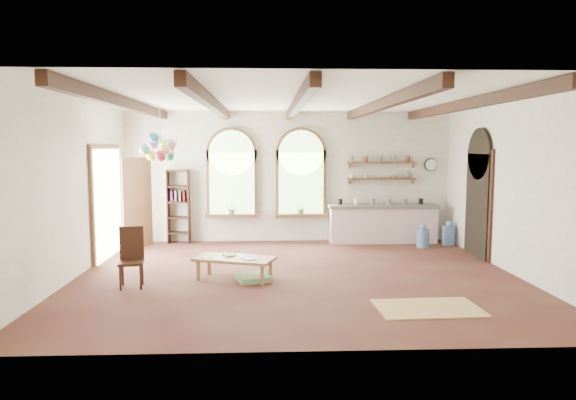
{
  "coord_description": "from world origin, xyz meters",
  "views": [
    {
      "loc": [
        -0.55,
        -9.19,
        2.36
      ],
      "look_at": [
        -0.14,
        0.6,
        1.33
      ],
      "focal_mm": 32.0,
      "sensor_mm": 36.0,
      "label": 1
    }
  ],
  "objects": [
    {
      "name": "balloon_cluster",
      "position": [
        -2.7,
        1.37,
        2.33
      ],
      "size": [
        0.77,
        0.85,
        1.14
      ],
      "color": "silver",
      "rests_on": "floor"
    },
    {
      "name": "water_jug_b",
      "position": [
        3.82,
        2.79,
        0.25
      ],
      "size": [
        0.3,
        0.3,
        0.59
      ],
      "color": "#527BB0",
      "rests_on": "floor"
    },
    {
      "name": "shelf_vase",
      "position": [
        2.95,
        3.38,
        1.67
      ],
      "size": [
        0.18,
        0.18,
        0.19
      ],
      "primitive_type": "imported",
      "color": "slate",
      "rests_on": "wall_shelf_lower"
    },
    {
      "name": "shelf_cup_a",
      "position": [
        1.55,
        3.38,
        1.62
      ],
      "size": [
        0.12,
        0.1,
        0.1
      ],
      "primitive_type": "imported",
      "color": "white",
      "rests_on": "wall_shelf_lower"
    },
    {
      "name": "coffee_table",
      "position": [
        -1.13,
        -0.23,
        0.35
      ],
      "size": [
        1.52,
        1.05,
        0.4
      ],
      "color": "tan",
      "rests_on": "floor"
    },
    {
      "name": "water_jug_a",
      "position": [
        3.1,
        2.5,
        0.24
      ],
      "size": [
        0.28,
        0.28,
        0.55
      ],
      "color": "#527BB0",
      "rests_on": "floor"
    },
    {
      "name": "potted_plant_right",
      "position": [
        0.3,
        3.32,
        0.85
      ],
      "size": [
        0.27,
        0.23,
        0.3
      ],
      "primitive_type": "imported",
      "color": "#598C4C",
      "rests_on": "window_right"
    },
    {
      "name": "right_doorway",
      "position": [
        3.95,
        1.5,
        1.1
      ],
      "size": [
        0.1,
        1.3,
        2.4
      ],
      "primitive_type": "cube",
      "color": "black",
      "rests_on": "floor"
    },
    {
      "name": "wall_shelf_upper",
      "position": [
        2.3,
        3.38,
        1.95
      ],
      "size": [
        1.7,
        0.24,
        0.04
      ],
      "primitive_type": "cube",
      "color": "brown",
      "rests_on": "wall_back"
    },
    {
      "name": "tablet",
      "position": [
        -0.88,
        -0.38,
        0.4
      ],
      "size": [
        0.29,
        0.32,
        0.01
      ],
      "primitive_type": "cube",
      "rotation": [
        0.0,
        0.0,
        0.51
      ],
      "color": "black",
      "rests_on": "coffee_table"
    },
    {
      "name": "shelf_bowl_b",
      "position": [
        2.6,
        3.38,
        1.6
      ],
      "size": [
        0.2,
        0.2,
        0.06
      ],
      "primitive_type": "imported",
      "color": "#8C664C",
      "rests_on": "wall_shelf_lower"
    },
    {
      "name": "window_left",
      "position": [
        -1.4,
        3.43,
        1.63
      ],
      "size": [
        1.3,
        0.28,
        2.2
      ],
      "color": "brown",
      "rests_on": "floor"
    },
    {
      "name": "wall_shelf_lower",
      "position": [
        2.3,
        3.38,
        1.55
      ],
      "size": [
        1.7,
        0.24,
        0.04
      ],
      "primitive_type": "cube",
      "color": "brown",
      "rests_on": "wall_back"
    },
    {
      "name": "floor_cushion",
      "position": [
        -0.8,
        -0.3,
        0.05
      ],
      "size": [
        0.69,
        0.69,
        0.1
      ],
      "primitive_type": "cube",
      "rotation": [
        0.0,
        0.0,
        0.31
      ],
      "color": "#789D6C",
      "rests_on": "floor"
    },
    {
      "name": "ceiling_beams",
      "position": [
        0.0,
        0.0,
        3.1
      ],
      "size": [
        6.2,
        6.8,
        0.18
      ],
      "primitive_type": null,
      "color": "#341810",
      "rests_on": "ceiling"
    },
    {
      "name": "shelf_cup_b",
      "position": [
        1.9,
        3.38,
        1.62
      ],
      "size": [
        0.1,
        0.1,
        0.09
      ],
      "primitive_type": "imported",
      "color": "beige",
      "rests_on": "wall_shelf_lower"
    },
    {
      "name": "wall_clock",
      "position": [
        3.55,
        3.45,
        1.9
      ],
      "size": [
        0.32,
        0.04,
        0.32
      ],
      "primitive_type": "cylinder",
      "rotation": [
        1.57,
        0.0,
        0.0
      ],
      "color": "black",
      "rests_on": "wall_back"
    },
    {
      "name": "window_right",
      "position": [
        0.3,
        3.43,
        1.63
      ],
      "size": [
        1.3,
        0.28,
        2.2
      ],
      "color": "brown",
      "rests_on": "floor"
    },
    {
      "name": "side_chair",
      "position": [
        -2.83,
        -0.65,
        0.29
      ],
      "size": [
        0.46,
        0.46,
        1.01
      ],
      "color": "#341810",
      "rests_on": "floor"
    },
    {
      "name": "potted_plant_left",
      "position": [
        -1.4,
        3.32,
        0.85
      ],
      "size": [
        0.27,
        0.23,
        0.3
      ],
      "primitive_type": "imported",
      "color": "#598C4C",
      "rests_on": "window_left"
    },
    {
      "name": "shelf_bowl_a",
      "position": [
        2.25,
        3.38,
        1.6
      ],
      "size": [
        0.22,
        0.22,
        0.05
      ],
      "primitive_type": "imported",
      "color": "beige",
      "rests_on": "wall_shelf_lower"
    },
    {
      "name": "kitchen_counter",
      "position": [
        2.3,
        3.2,
        0.48
      ],
      "size": [
        2.68,
        0.62,
        0.94
      ],
      "color": "beige",
      "rests_on": "floor"
    },
    {
      "name": "floor_mat",
      "position": [
        1.8,
        -2.0,
        0.01
      ],
      "size": [
        1.54,
        0.99,
        0.02
      ],
      "primitive_type": "cube",
      "rotation": [
        0.0,
        0.0,
        0.04
      ],
      "color": "tan",
      "rests_on": "floor"
    },
    {
      "name": "floor",
      "position": [
        0.0,
        0.0,
        0.0
      ],
      "size": [
        8.0,
        8.0,
        0.0
      ],
      "primitive_type": "plane",
      "color": "brown",
      "rests_on": "ground"
    },
    {
      "name": "left_doorway",
      "position": [
        -3.95,
        1.8,
        1.15
      ],
      "size": [
        0.1,
        1.9,
        2.5
      ],
      "primitive_type": "cube",
      "color": "brown",
      "rests_on": "floor"
    },
    {
      "name": "bookshelf",
      "position": [
        -2.7,
        3.32,
        0.9
      ],
      "size": [
        0.53,
        0.32,
        1.8
      ],
      "color": "#341810",
      "rests_on": "floor"
    },
    {
      "name": "table_book",
      "position": [
        -1.32,
        -0.12,
        0.41
      ],
      "size": [
        0.27,
        0.31,
        0.02
      ],
      "primitive_type": "imported",
      "rotation": [
        0.0,
        0.0,
        0.41
      ],
      "color": "olive",
      "rests_on": "coffee_table"
    }
  ]
}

